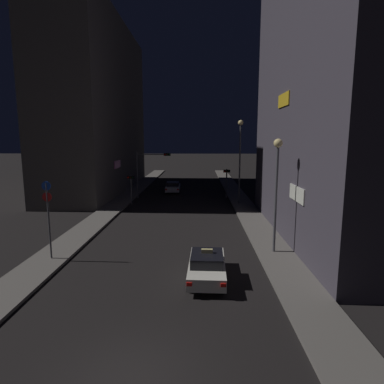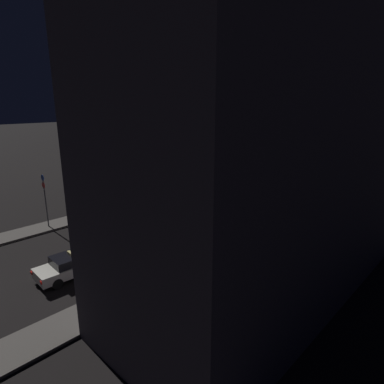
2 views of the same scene
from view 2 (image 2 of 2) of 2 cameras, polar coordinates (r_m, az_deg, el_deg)
name	(u,v)px [view 2 (image 2 of 2)]	position (r m, az deg, el deg)	size (l,w,h in m)	color
sidewalk_left	(210,183)	(43.19, 3.09, 1.54)	(2.32, 65.63, 0.16)	#5B5651
sidewalk_right	(308,205)	(36.20, 19.56, -2.15)	(2.32, 65.63, 0.16)	#5B5651
building_facade_left	(212,97)	(49.22, 3.43, 16.26)	(7.14, 28.23, 22.31)	#514C47
building_facade_right	(285,100)	(18.08, 15.85, 15.11)	(7.96, 20.54, 21.15)	#3D3842
taxi	(72,265)	(22.08, -20.13, -11.82)	(1.96, 4.51, 1.62)	silver
far_car	(259,181)	(42.64, 11.58, 1.96)	(1.90, 4.49, 1.42)	#B7B7BC
traffic_light_overhead	(224,157)	(40.01, 5.64, 6.02)	(4.09, 0.42, 5.49)	#47474C
traffic_light_left_kerb	(194,173)	(38.45, 0.27, 3.24)	(0.80, 0.42, 3.20)	#47474C
traffic_light_right_kerb	(296,181)	(35.77, 17.59, 1.88)	(0.80, 0.42, 3.49)	#47474C
sign_pole_left	(45,196)	(30.03, -24.25, -0.66)	(0.54, 0.10, 4.54)	#47474C
street_lamp_near_block	(162,200)	(19.05, -5.21, -1.33)	(0.53, 0.53, 6.92)	#47474C
street_lamp_far_block	(287,150)	(30.90, 16.23, 6.96)	(0.55, 0.55, 8.84)	#47474C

